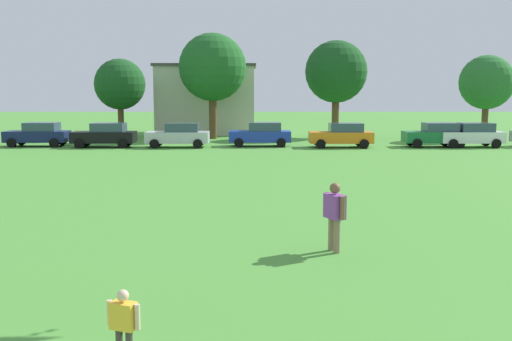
% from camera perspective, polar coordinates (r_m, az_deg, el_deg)
% --- Properties ---
extents(ground_plane, '(160.00, 160.00, 0.00)m').
position_cam_1_polar(ground_plane, '(34.30, -6.13, 1.18)').
color(ground_plane, '#4C9338').
extents(child_kite_flyer, '(0.49, 0.32, 1.10)m').
position_cam_1_polar(child_kite_flyer, '(8.65, -12.64, -13.96)').
color(child_kite_flyer, '#3F3833').
rests_on(child_kite_flyer, ground).
extents(adult_bystander, '(0.51, 0.73, 1.67)m').
position_cam_1_polar(adult_bystander, '(14.21, 7.58, -3.90)').
color(adult_bystander, '#8C7259').
rests_on(adult_bystander, ground).
extents(parked_car_navy_0, '(4.30, 2.02, 1.68)m').
position_cam_1_polar(parked_car_navy_0, '(44.31, -20.24, 3.30)').
color(parked_car_navy_0, '#141E4C').
rests_on(parked_car_navy_0, ground).
extents(parked_car_black_1, '(4.30, 2.02, 1.68)m').
position_cam_1_polar(parked_car_black_1, '(42.29, -14.34, 3.35)').
color(parked_car_black_1, black).
rests_on(parked_car_black_1, ground).
extents(parked_car_silver_2, '(4.30, 2.02, 1.68)m').
position_cam_1_polar(parked_car_silver_2, '(41.18, -7.45, 3.42)').
color(parked_car_silver_2, silver).
rests_on(parked_car_silver_2, ground).
extents(parked_car_blue_3, '(4.30, 2.02, 1.68)m').
position_cam_1_polar(parked_car_blue_3, '(41.66, 0.49, 3.53)').
color(parked_car_blue_3, '#1E38AD').
rests_on(parked_car_blue_3, ground).
extents(parked_car_orange_4, '(4.30, 2.02, 1.68)m').
position_cam_1_polar(parked_car_orange_4, '(41.18, 8.28, 3.40)').
color(parked_car_orange_4, orange).
rests_on(parked_car_orange_4, ground).
extents(parked_car_green_5, '(4.30, 2.02, 1.68)m').
position_cam_1_polar(parked_car_green_5, '(43.00, 16.97, 3.33)').
color(parked_car_green_5, '#196B38').
rests_on(parked_car_green_5, ground).
extents(parked_car_white_6, '(4.30, 2.02, 1.68)m').
position_cam_1_polar(parked_car_white_6, '(43.62, 20.05, 3.25)').
color(parked_car_white_6, white).
rests_on(parked_car_white_6, ground).
extents(tree_left, '(4.19, 4.19, 6.52)m').
position_cam_1_polar(tree_left, '(50.49, -12.98, 8.08)').
color(tree_left, brown).
rests_on(tree_left, ground).
extents(tree_center, '(5.47, 5.47, 8.52)m').
position_cam_1_polar(tree_center, '(48.55, -4.22, 9.86)').
color(tree_center, brown).
rests_on(tree_center, ground).
extents(tree_right, '(5.17, 5.17, 8.06)m').
position_cam_1_polar(tree_right, '(50.30, 7.72, 9.38)').
color(tree_right, brown).
rests_on(tree_right, ground).
extents(tree_far_right, '(4.31, 4.31, 6.72)m').
position_cam_1_polar(tree_far_right, '(51.10, 21.34, 7.90)').
color(tree_far_right, brown).
rests_on(tree_far_right, ground).
extents(house_left, '(9.03, 6.57, 6.25)m').
position_cam_1_polar(house_left, '(54.79, -4.79, 6.86)').
color(house_left, beige).
rests_on(house_left, ground).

